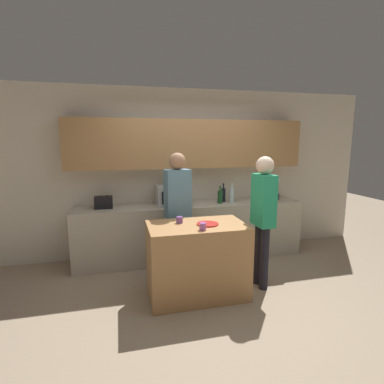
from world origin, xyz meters
TOP-DOWN VIEW (x-y plane):
  - ground_plane at (0.00, 0.00)m, footprint 14.00×14.00m
  - back_wall at (0.00, 1.66)m, footprint 6.40×0.40m
  - back_counter at (0.00, 1.39)m, footprint 3.60×0.62m
  - kitchen_island at (-0.22, 0.20)m, footprint 1.17×0.69m
  - microwave at (-0.28, 1.39)m, footprint 0.52×0.39m
  - toaster at (-1.33, 1.40)m, footprint 0.26×0.16m
  - potted_plant at (1.48, 1.40)m, footprint 0.14×0.14m
  - bottle_0 at (0.46, 1.32)m, footprint 0.08×0.08m
  - bottle_1 at (0.56, 1.44)m, footprint 0.07×0.07m
  - bottle_2 at (0.67, 1.35)m, footprint 0.08×0.08m
  - plate_on_island at (-0.10, 0.16)m, footprint 0.26×0.26m
  - cup_0 at (-0.41, 0.32)m, footprint 0.08×0.08m
  - cup_1 at (-0.21, -0.03)m, footprint 0.08×0.08m
  - person_left at (-0.33, 0.80)m, footprint 0.37×0.25m
  - person_center at (0.65, 0.21)m, footprint 0.22×0.34m

SIDE VIEW (x-z plane):
  - ground_plane at x=0.00m, z-range 0.00..0.00m
  - back_counter at x=0.00m, z-range 0.00..0.89m
  - kitchen_island at x=-0.22m, z-range 0.00..0.89m
  - plate_on_island at x=-0.10m, z-range 0.89..0.91m
  - cup_0 at x=-0.41m, z-range 0.89..0.97m
  - cup_1 at x=-0.21m, z-range 0.89..0.98m
  - toaster at x=-1.33m, z-range 0.88..1.07m
  - bottle_0 at x=0.46m, z-range 0.85..1.13m
  - bottle_1 at x=0.56m, z-range 0.85..1.16m
  - bottle_2 at x=0.67m, z-range 0.85..1.16m
  - person_center at x=0.65m, z-range 0.16..1.85m
  - person_left at x=-0.33m, z-range 0.17..1.89m
  - microwave at x=-0.28m, z-range 0.89..1.19m
  - potted_plant at x=1.48m, z-range 0.89..1.28m
  - back_wall at x=0.00m, z-range 0.19..2.89m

